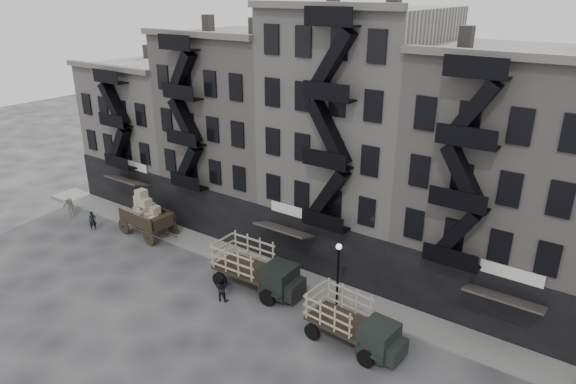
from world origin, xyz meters
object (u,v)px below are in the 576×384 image
Objects in this scene: wagon at (145,209)px; pedestrian_mid at (222,288)px; horse at (68,205)px; stake_truck_west at (256,265)px; stake_truck_east at (353,320)px; pedestrian_west at (93,221)px.

wagon reaches higher than pedestrian_mid.
stake_truck_west is (20.39, 0.19, 0.87)m from horse.
stake_truck_west is at bearing 174.76° from stake_truck_east.
stake_truck_east is at bearing -61.26° from pedestrian_west.
stake_truck_west is at bearing -57.09° from pedestrian_west.
wagon reaches higher than stake_truck_east.
horse is at bearing -166.77° from wagon.
stake_truck_east is (28.10, -1.17, 0.72)m from horse.
stake_truck_west is 1.08× the size of stake_truck_east.
pedestrian_mid is at bearing -72.06° from horse.
pedestrian_mid is (15.17, -1.50, 0.08)m from pedestrian_west.
stake_truck_east is 8.71m from pedestrian_mid.
pedestrian_west is (-4.11, -2.02, -1.35)m from wagon.
stake_truck_east reaches higher than horse.
stake_truck_west is 2.60m from pedestrian_mid.
wagon is at bearing 177.25° from stake_truck_east.
wagon reaches higher than pedestrian_west.
pedestrian_mid is at bearing -14.09° from wagon.
stake_truck_east is (7.71, -1.36, -0.15)m from stake_truck_west.
wagon is 11.68m from pedestrian_mid.
pedestrian_west is at bearing -73.68° from horse.
stake_truck_east is at bearing 169.23° from pedestrian_mid.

